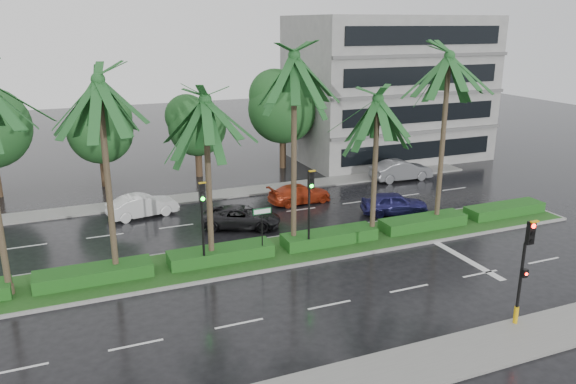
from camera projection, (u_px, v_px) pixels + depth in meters
name	position (u px, v px, depth m)	size (l,w,h in m)	color
ground	(285.00, 261.00, 28.13)	(120.00, 120.00, 0.00)	black
near_sidewalk	(398.00, 371.00, 19.10)	(40.00, 2.40, 0.12)	slate
far_sidewalk	(219.00, 195.00, 38.71)	(40.00, 2.00, 0.12)	slate
median	(277.00, 252.00, 28.99)	(36.00, 4.00, 0.15)	gray
hedge	(277.00, 245.00, 28.88)	(35.20, 1.40, 0.60)	#164E1A
lane_markings	(342.00, 254.00, 28.87)	(34.00, 13.06, 0.01)	silver
palm_row	(251.00, 92.00, 26.15)	(26.30, 4.20, 10.61)	#403025
signal_near	(524.00, 268.00, 21.31)	(0.34, 0.45, 4.36)	black
signal_median_left	(203.00, 212.00, 26.05)	(0.34, 0.42, 4.36)	black
signal_median_right	(310.00, 199.00, 28.07)	(0.34, 0.42, 4.36)	black
street_sign	(262.00, 220.00, 27.57)	(0.95, 0.09, 2.60)	black
bg_trees	(185.00, 117.00, 41.99)	(32.95, 5.53, 7.99)	#3C281B
building	(387.00, 88.00, 48.54)	(16.00, 10.00, 12.00)	slate
car_white	(143.00, 206.00, 34.34)	(4.23, 1.47, 1.39)	silver
car_darkgrey	(241.00, 217.00, 32.56)	(4.53, 2.09, 1.26)	black
car_red	(300.00, 194.00, 36.99)	(4.25, 1.73, 1.23)	#A52C12
car_blue	(394.00, 203.00, 34.77)	(4.09, 1.65, 1.39)	navy
car_grey	(401.00, 170.00, 42.26)	(4.68, 1.63, 1.54)	slate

